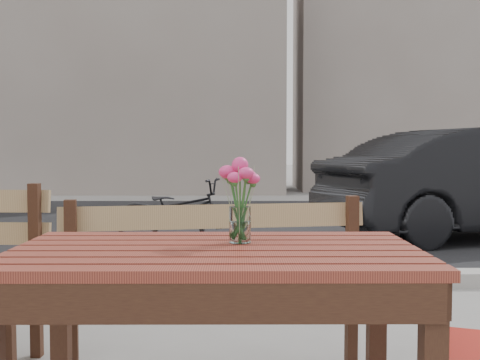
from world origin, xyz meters
name	(u,v)px	position (x,y,z in m)	size (l,w,h in m)	color
street	(251,243)	(0.00, 5.06, 0.03)	(30.00, 8.12, 0.12)	black
backdrop_buildings	(251,57)	(0.17, 14.40, 3.60)	(15.50, 4.00, 8.00)	gray
main_table	(216,288)	(-0.21, 0.02, 0.68)	(1.32, 0.77, 0.81)	#5F2219
main_bench	(219,272)	(-0.23, 0.85, 0.56)	(1.53, 0.68, 0.92)	#9E7D51
main_vase	(240,190)	(-0.13, 0.12, 0.99)	(0.16, 0.16, 0.29)	white
bicycle	(179,213)	(-0.83, 4.93, 0.40)	(0.53, 1.51, 0.80)	black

